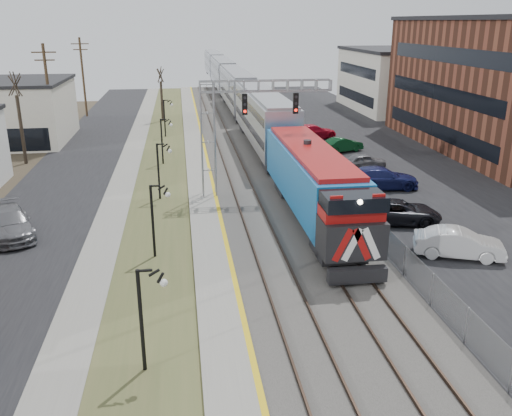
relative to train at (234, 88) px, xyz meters
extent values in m
cube|color=black|center=(-17.00, -33.95, -2.92)|extent=(7.00, 120.00, 0.04)
cube|color=gray|center=(-12.50, -33.95, -2.90)|extent=(2.00, 120.00, 0.08)
cube|color=#48512B|center=(-9.50, -33.95, -2.91)|extent=(4.00, 120.00, 0.06)
cube|color=gray|center=(-6.50, -33.95, -2.82)|extent=(2.00, 120.00, 0.24)
cube|color=#595651|center=(-1.50, -33.95, -2.84)|extent=(8.00, 120.00, 0.20)
cube|color=black|center=(10.50, -33.95, -2.92)|extent=(16.00, 120.00, 0.04)
cube|color=gold|center=(-5.62, -33.95, -2.69)|extent=(0.24, 120.00, 0.01)
cube|color=#2D2119|center=(-4.25, -33.95, -2.66)|extent=(0.08, 120.00, 0.15)
cube|color=#2D2119|center=(-2.75, -33.95, -2.66)|extent=(0.08, 120.00, 0.15)
cube|color=#2D2119|center=(-0.75, -33.95, -2.66)|extent=(0.08, 120.00, 0.15)
cube|color=#2D2119|center=(0.75, -33.95, -2.66)|extent=(0.08, 120.00, 0.15)
cube|color=#1565AD|center=(0.00, -47.19, -0.46)|extent=(3.00, 17.00, 4.25)
cube|color=black|center=(0.00, -55.89, -2.24)|extent=(2.80, 0.50, 0.70)
cube|color=#A0A1AA|center=(0.00, -26.89, 0.07)|extent=(3.00, 22.00, 5.33)
cube|color=#A0A1AA|center=(0.00, -4.09, 0.07)|extent=(3.00, 22.00, 5.33)
cube|color=#A0A1AA|center=(0.00, 18.71, 0.07)|extent=(3.00, 22.00, 5.33)
cube|color=#A0A1AA|center=(0.00, 41.51, 0.07)|extent=(3.00, 22.00, 5.33)
cube|color=gray|center=(-6.00, -40.95, 1.06)|extent=(1.00, 1.00, 8.00)
cube|color=gray|center=(-2.00, -40.95, 4.81)|extent=(9.00, 0.80, 0.80)
cube|color=black|center=(-3.50, -41.40, 3.66)|extent=(0.35, 0.25, 1.40)
cube|color=black|center=(0.00, -41.40, 3.66)|extent=(0.35, 0.25, 1.40)
cylinder|color=black|center=(-9.50, -60.95, -0.94)|extent=(0.14, 0.14, 4.00)
cylinder|color=black|center=(-9.50, -50.95, -0.94)|extent=(0.14, 0.14, 4.00)
cylinder|color=black|center=(-9.50, -40.95, -0.94)|extent=(0.14, 0.14, 4.00)
cylinder|color=black|center=(-9.50, -30.95, -0.94)|extent=(0.14, 0.14, 4.00)
cylinder|color=black|center=(-9.50, -18.95, -0.94)|extent=(0.14, 0.14, 4.00)
cylinder|color=#4C3823|center=(-20.00, -23.95, 2.06)|extent=(0.28, 0.28, 10.00)
cylinder|color=#4C3823|center=(-20.00, -3.95, 2.06)|extent=(0.28, 0.28, 10.00)
cube|color=gray|center=(2.70, -33.95, -2.14)|extent=(0.04, 120.00, 1.60)
cube|color=beige|center=(24.50, -3.95, 1.06)|extent=(16.00, 18.00, 8.00)
cylinder|color=#382D23|center=(-21.50, -28.95, 0.04)|extent=(0.30, 0.30, 5.95)
cylinder|color=#382D23|center=(-10.00, -8.95, -0.49)|extent=(0.30, 0.30, 4.90)
imported|color=silver|center=(6.44, -53.20, -2.18)|extent=(4.88, 3.15, 1.52)
imported|color=black|center=(5.24, -47.85, -2.22)|extent=(5.59, 3.42, 1.45)
imported|color=navy|center=(6.75, -40.70, -2.12)|extent=(5.75, 2.60, 1.64)
imported|color=slate|center=(7.48, -34.82, -2.30)|extent=(3.83, 1.78, 1.27)
imported|color=#0C3F1D|center=(7.39, -28.63, -2.25)|extent=(4.40, 2.88, 1.37)
imported|color=slate|center=(-17.92, -46.77, -2.14)|extent=(4.17, 5.95, 1.60)
imported|color=#B40D24|center=(5.99, -22.38, -2.16)|extent=(5.75, 3.59, 1.55)
camera|label=1|loc=(-7.84, -77.82, 8.94)|focal=38.00mm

